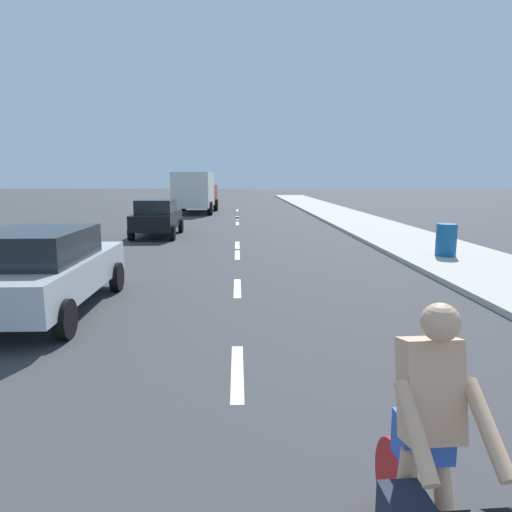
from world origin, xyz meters
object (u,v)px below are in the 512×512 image
(parked_car_silver, at_px, (41,268))
(delivery_truck, at_px, (195,191))
(trash_bin_far, at_px, (446,240))
(cyclist, at_px, (426,471))
(parked_car_black, at_px, (157,217))

(parked_car_silver, bearing_deg, delivery_truck, 88.43)
(parked_car_silver, xyz_separation_m, trash_bin_far, (9.93, 5.07, -0.22))
(delivery_truck, height_order, trash_bin_far, delivery_truck)
(cyclist, distance_m, parked_car_black, 17.88)
(delivery_truck, xyz_separation_m, trash_bin_far, (9.20, -18.82, -0.88))
(cyclist, relative_size, parked_car_silver, 0.40)
(cyclist, bearing_deg, delivery_truck, -84.90)
(cyclist, height_order, delivery_truck, delivery_truck)
(cyclist, bearing_deg, trash_bin_far, -117.35)
(parked_car_silver, bearing_deg, parked_car_black, 88.95)
(parked_car_black, distance_m, trash_bin_far, 11.44)
(parked_car_silver, relative_size, parked_car_black, 1.16)
(cyclist, bearing_deg, parked_car_silver, -54.94)
(parked_car_black, bearing_deg, cyclist, -75.30)
(delivery_truck, bearing_deg, cyclist, -79.66)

